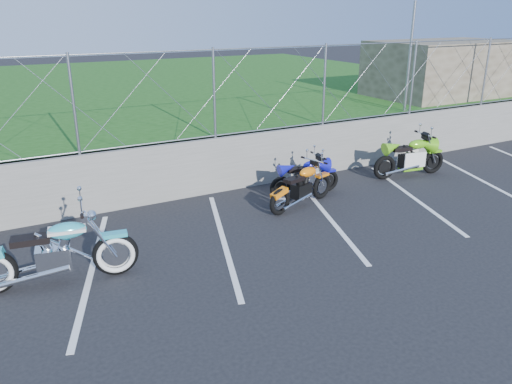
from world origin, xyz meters
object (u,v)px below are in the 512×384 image
naked_orange (303,188)px  cruiser_turquoise (57,255)px  sportbike_green (411,159)px  sportbike_blue (306,178)px

naked_orange → cruiser_turquoise: bearing=174.5°
naked_orange → sportbike_green: size_ratio=0.92×
sportbike_blue → naked_orange: bearing=-124.8°
cruiser_turquoise → naked_orange: size_ratio=1.30×
naked_orange → sportbike_green: 3.64m
sportbike_green → sportbike_blue: 3.15m
naked_orange → sportbike_blue: bearing=34.1°
sportbike_green → sportbike_blue: bearing=-173.7°
naked_orange → sportbike_green: bearing=-9.2°
sportbike_green → sportbike_blue: size_ratio=1.18×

